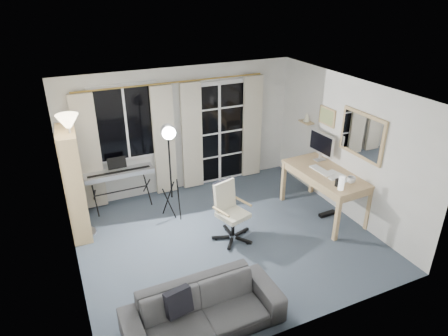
{
  "coord_description": "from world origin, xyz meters",
  "views": [
    {
      "loc": [
        -2.25,
        -4.86,
        3.8
      ],
      "look_at": [
        0.12,
        0.35,
        1.09
      ],
      "focal_mm": 32.0,
      "sensor_mm": 36.0,
      "label": 1
    }
  ],
  "objects_px": {
    "office_chair": "(228,206)",
    "mug": "(351,179)",
    "monitor": "(321,144)",
    "torchiere_lamp": "(71,141)",
    "keyboard_piano": "(119,174)",
    "sofa": "(203,304)",
    "bookshelf": "(73,187)",
    "studio_light": "(169,143)",
    "desk": "(326,177)"
  },
  "relations": [
    {
      "from": "office_chair",
      "to": "sofa",
      "type": "bearing_deg",
      "value": -141.08
    },
    {
      "from": "keyboard_piano",
      "to": "monitor",
      "type": "distance_m",
      "value": 3.64
    },
    {
      "from": "bookshelf",
      "to": "torchiere_lamp",
      "type": "relative_size",
      "value": 0.87
    },
    {
      "from": "studio_light",
      "to": "sofa",
      "type": "relative_size",
      "value": 0.94
    },
    {
      "from": "mug",
      "to": "torchiere_lamp",
      "type": "bearing_deg",
      "value": 158.26
    },
    {
      "from": "desk",
      "to": "monitor",
      "type": "relative_size",
      "value": 2.65
    },
    {
      "from": "torchiere_lamp",
      "to": "studio_light",
      "type": "distance_m",
      "value": 1.47
    },
    {
      "from": "torchiere_lamp",
      "to": "desk",
      "type": "relative_size",
      "value": 1.29
    },
    {
      "from": "bookshelf",
      "to": "keyboard_piano",
      "type": "distance_m",
      "value": 0.98
    },
    {
      "from": "studio_light",
      "to": "mug",
      "type": "xyz_separation_m",
      "value": [
        2.57,
        -1.44,
        -0.53
      ]
    },
    {
      "from": "mug",
      "to": "sofa",
      "type": "xyz_separation_m",
      "value": [
        -2.99,
        -1.04,
        -0.53
      ]
    },
    {
      "from": "monitor",
      "to": "sofa",
      "type": "height_order",
      "value": "monitor"
    },
    {
      "from": "office_chair",
      "to": "monitor",
      "type": "relative_size",
      "value": 1.61
    },
    {
      "from": "office_chair",
      "to": "bookshelf",
      "type": "bearing_deg",
      "value": 135.84
    },
    {
      "from": "desk",
      "to": "monitor",
      "type": "distance_m",
      "value": 0.64
    },
    {
      "from": "studio_light",
      "to": "office_chair",
      "type": "bearing_deg",
      "value": -44.32
    },
    {
      "from": "bookshelf",
      "to": "office_chair",
      "type": "height_order",
      "value": "bookshelf"
    },
    {
      "from": "office_chair",
      "to": "keyboard_piano",
      "type": "bearing_deg",
      "value": 112.71
    },
    {
      "from": "keyboard_piano",
      "to": "torchiere_lamp",
      "type": "bearing_deg",
      "value": -140.21
    },
    {
      "from": "studio_light",
      "to": "office_chair",
      "type": "height_order",
      "value": "studio_light"
    },
    {
      "from": "office_chair",
      "to": "desk",
      "type": "xyz_separation_m",
      "value": [
        1.82,
        -0.07,
        0.16
      ]
    },
    {
      "from": "studio_light",
      "to": "desk",
      "type": "xyz_separation_m",
      "value": [
        2.47,
        -0.94,
        -0.7
      ]
    },
    {
      "from": "monitor",
      "to": "mug",
      "type": "relative_size",
      "value": 4.4
    },
    {
      "from": "studio_light",
      "to": "office_chair",
      "type": "xyz_separation_m",
      "value": [
        0.65,
        -0.87,
        -0.86
      ]
    },
    {
      "from": "office_chair",
      "to": "monitor",
      "type": "bearing_deg",
      "value": -6.41
    },
    {
      "from": "torchiere_lamp",
      "to": "keyboard_piano",
      "type": "relative_size",
      "value": 1.66
    },
    {
      "from": "torchiere_lamp",
      "to": "sofa",
      "type": "distance_m",
      "value": 3.1
    },
    {
      "from": "torchiere_lamp",
      "to": "mug",
      "type": "relative_size",
      "value": 15.06
    },
    {
      "from": "torchiere_lamp",
      "to": "mug",
      "type": "height_order",
      "value": "torchiere_lamp"
    },
    {
      "from": "studio_light",
      "to": "monitor",
      "type": "xyz_separation_m",
      "value": [
        2.66,
        -0.49,
        -0.28
      ]
    },
    {
      "from": "desk",
      "to": "mug",
      "type": "distance_m",
      "value": 0.54
    },
    {
      "from": "torchiere_lamp",
      "to": "office_chair",
      "type": "xyz_separation_m",
      "value": [
        2.09,
        -1.03,
        -1.08
      ]
    },
    {
      "from": "office_chair",
      "to": "mug",
      "type": "distance_m",
      "value": 2.03
    },
    {
      "from": "keyboard_piano",
      "to": "monitor",
      "type": "xyz_separation_m",
      "value": [
        3.39,
        -1.26,
        0.47
      ]
    },
    {
      "from": "bookshelf",
      "to": "keyboard_piano",
      "type": "relative_size",
      "value": 1.45
    },
    {
      "from": "mug",
      "to": "monitor",
      "type": "bearing_deg",
      "value": 84.22
    },
    {
      "from": "torchiere_lamp",
      "to": "desk",
      "type": "xyz_separation_m",
      "value": [
        3.91,
        -1.1,
        -0.92
      ]
    },
    {
      "from": "sofa",
      "to": "keyboard_piano",
      "type": "bearing_deg",
      "value": 94.51
    },
    {
      "from": "desk",
      "to": "mug",
      "type": "height_order",
      "value": "mug"
    },
    {
      "from": "mug",
      "to": "sofa",
      "type": "relative_size",
      "value": 0.07
    },
    {
      "from": "desk",
      "to": "torchiere_lamp",
      "type": "bearing_deg",
      "value": 161.37
    },
    {
      "from": "desk",
      "to": "sofa",
      "type": "relative_size",
      "value": 0.84
    },
    {
      "from": "torchiere_lamp",
      "to": "desk",
      "type": "height_order",
      "value": "torchiere_lamp"
    },
    {
      "from": "bookshelf",
      "to": "mug",
      "type": "xyz_separation_m",
      "value": [
        4.1,
        -1.68,
        0.05
      ]
    },
    {
      "from": "office_chair",
      "to": "mug",
      "type": "bearing_deg",
      "value": -33.66
    },
    {
      "from": "bookshelf",
      "to": "monitor",
      "type": "relative_size",
      "value": 2.98
    },
    {
      "from": "studio_light",
      "to": "desk",
      "type": "distance_m",
      "value": 2.73
    },
    {
      "from": "studio_light",
      "to": "mug",
      "type": "relative_size",
      "value": 13.06
    },
    {
      "from": "bookshelf",
      "to": "studio_light",
      "type": "xyz_separation_m",
      "value": [
        1.54,
        -0.24,
        0.58
      ]
    },
    {
      "from": "studio_light",
      "to": "monitor",
      "type": "bearing_deg",
      "value": -1.36
    }
  ]
}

